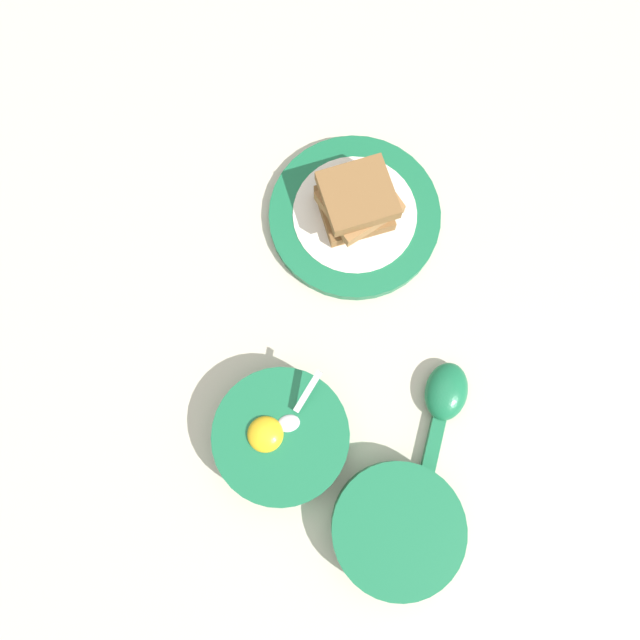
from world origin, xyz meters
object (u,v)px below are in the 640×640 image
Objects in this scene: soup_spoon at (444,400)px; congee_bowl at (397,529)px; egg_bowl at (281,436)px; toast_plate at (355,216)px; toast_sandwich at (357,202)px.

soup_spoon is 1.00× the size of congee_bowl.
egg_bowl is at bearing -50.72° from congee_bowl.
congee_bowl reaches higher than soup_spoon.
toast_plate is 1.48× the size of congee_bowl.
toast_sandwich reaches higher than soup_spoon.
congee_bowl is (0.05, 0.38, -0.02)m from toast_sandwich.
soup_spoon reaches higher than toast_plate.
soup_spoon is at bearing 179.53° from egg_bowl.
toast_plate is at bearing -96.61° from congee_bowl.
toast_plate is (-0.15, -0.25, -0.02)m from egg_bowl.
toast_plate is 2.10× the size of toast_sandwich.
soup_spoon is at bearing 100.05° from toast_sandwich.
egg_bowl reaches higher than congee_bowl.
toast_sandwich is at bearing -120.72° from egg_bowl.
congee_bowl is at bearing 54.22° from soup_spoon.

